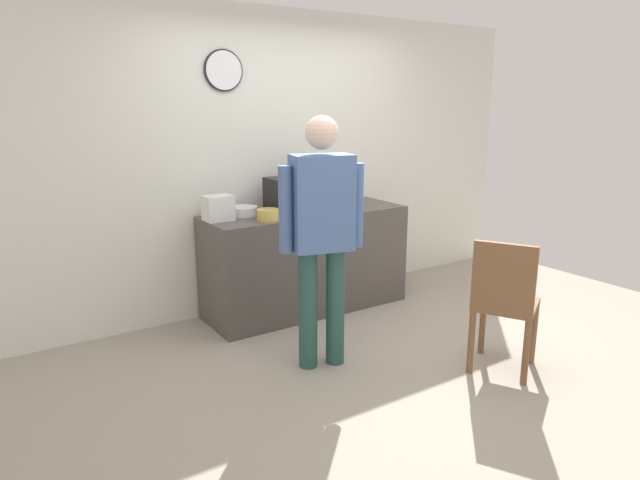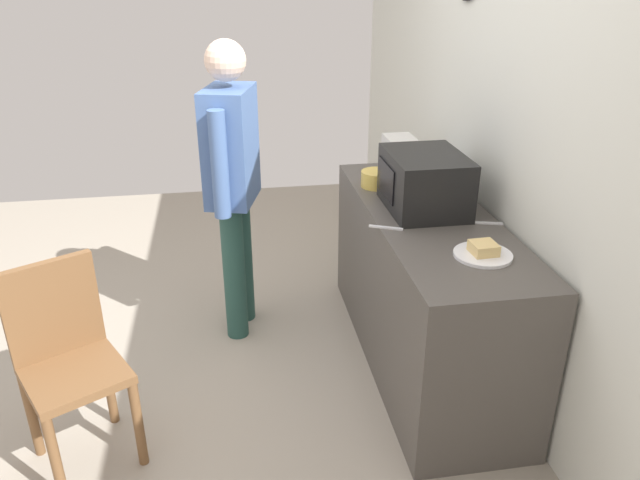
{
  "view_description": "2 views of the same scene",
  "coord_description": "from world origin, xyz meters",
  "px_view_note": "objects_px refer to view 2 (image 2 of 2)",
  "views": [
    {
      "loc": [
        -2.49,
        -2.85,
        1.81
      ],
      "look_at": [
        -0.13,
        0.74,
        0.76
      ],
      "focal_mm": 31.55,
      "sensor_mm": 36.0,
      "label": 1
    },
    {
      "loc": [
        2.83,
        0.18,
        2.09
      ],
      "look_at": [
        -0.19,
        0.67,
        0.68
      ],
      "focal_mm": 34.04,
      "sensor_mm": 36.0,
      "label": 2
    }
  ],
  "objects_px": {
    "wooden_chair": "(67,356)",
    "toaster": "(399,152)",
    "cereal_bowl": "(423,174)",
    "person_standing": "(232,172)",
    "microwave": "(424,182)",
    "sandwich_plate": "(483,252)",
    "spoon_utensil": "(386,228)",
    "fork_utensil": "(486,223)",
    "salad_bowl": "(377,179)"
  },
  "relations": [
    {
      "from": "microwave",
      "to": "sandwich_plate",
      "type": "xyz_separation_m",
      "value": [
        0.6,
        0.09,
        -0.13
      ]
    },
    {
      "from": "sandwich_plate",
      "to": "fork_utensil",
      "type": "relative_size",
      "value": 1.54
    },
    {
      "from": "sandwich_plate",
      "to": "toaster",
      "type": "xyz_separation_m",
      "value": [
        -1.31,
        -0.01,
        0.08
      ]
    },
    {
      "from": "fork_utensil",
      "to": "microwave",
      "type": "bearing_deg",
      "value": -135.09
    },
    {
      "from": "microwave",
      "to": "fork_utensil",
      "type": "xyz_separation_m",
      "value": [
        0.25,
        0.25,
        -0.15
      ]
    },
    {
      "from": "microwave",
      "to": "wooden_chair",
      "type": "distance_m",
      "value": 1.91
    },
    {
      "from": "salad_bowl",
      "to": "wooden_chair",
      "type": "distance_m",
      "value": 1.89
    },
    {
      "from": "cereal_bowl",
      "to": "toaster",
      "type": "xyz_separation_m",
      "value": [
        -0.26,
        -0.08,
        0.06
      ]
    },
    {
      "from": "microwave",
      "to": "person_standing",
      "type": "relative_size",
      "value": 0.29
    },
    {
      "from": "toaster",
      "to": "wooden_chair",
      "type": "relative_size",
      "value": 0.23
    },
    {
      "from": "sandwich_plate",
      "to": "person_standing",
      "type": "distance_m",
      "value": 1.48
    },
    {
      "from": "sandwich_plate",
      "to": "spoon_utensil",
      "type": "height_order",
      "value": "sandwich_plate"
    },
    {
      "from": "wooden_chair",
      "to": "toaster",
      "type": "bearing_deg",
      "value": 124.3
    },
    {
      "from": "wooden_chair",
      "to": "person_standing",
      "type": "bearing_deg",
      "value": 141.09
    },
    {
      "from": "salad_bowl",
      "to": "cereal_bowl",
      "type": "relative_size",
      "value": 0.75
    },
    {
      "from": "microwave",
      "to": "cereal_bowl",
      "type": "bearing_deg",
      "value": 161.64
    },
    {
      "from": "salad_bowl",
      "to": "toaster",
      "type": "xyz_separation_m",
      "value": [
        -0.33,
        0.23,
        0.05
      ]
    },
    {
      "from": "sandwich_plate",
      "to": "spoon_utensil",
      "type": "relative_size",
      "value": 1.54
    },
    {
      "from": "salad_bowl",
      "to": "wooden_chair",
      "type": "relative_size",
      "value": 0.2
    },
    {
      "from": "salad_bowl",
      "to": "person_standing",
      "type": "distance_m",
      "value": 0.83
    },
    {
      "from": "toaster",
      "to": "sandwich_plate",
      "type": "bearing_deg",
      "value": 0.63
    },
    {
      "from": "microwave",
      "to": "cereal_bowl",
      "type": "relative_size",
      "value": 2.04
    },
    {
      "from": "toaster",
      "to": "person_standing",
      "type": "distance_m",
      "value": 1.1
    },
    {
      "from": "salad_bowl",
      "to": "fork_utensil",
      "type": "height_order",
      "value": "salad_bowl"
    },
    {
      "from": "sandwich_plate",
      "to": "toaster",
      "type": "bearing_deg",
      "value": -179.37
    },
    {
      "from": "person_standing",
      "to": "spoon_utensil",
      "type": "bearing_deg",
      "value": 48.34
    },
    {
      "from": "cereal_bowl",
      "to": "person_standing",
      "type": "height_order",
      "value": "person_standing"
    },
    {
      "from": "cereal_bowl",
      "to": "person_standing",
      "type": "xyz_separation_m",
      "value": [
        0.04,
        -1.14,
        0.08
      ]
    },
    {
      "from": "fork_utensil",
      "to": "person_standing",
      "type": "xyz_separation_m",
      "value": [
        -0.67,
        -1.24,
        0.11
      ]
    },
    {
      "from": "spoon_utensil",
      "to": "cereal_bowl",
      "type": "bearing_deg",
      "value": 148.85
    },
    {
      "from": "toaster",
      "to": "fork_utensil",
      "type": "bearing_deg",
      "value": 10.46
    },
    {
      "from": "toaster",
      "to": "fork_utensil",
      "type": "height_order",
      "value": "toaster"
    },
    {
      "from": "microwave",
      "to": "person_standing",
      "type": "distance_m",
      "value": 1.07
    },
    {
      "from": "microwave",
      "to": "toaster",
      "type": "bearing_deg",
      "value": 174.3
    },
    {
      "from": "fork_utensil",
      "to": "spoon_utensil",
      "type": "bearing_deg",
      "value": -92.69
    },
    {
      "from": "fork_utensil",
      "to": "spoon_utensil",
      "type": "relative_size",
      "value": 1.0
    },
    {
      "from": "spoon_utensil",
      "to": "wooden_chair",
      "type": "height_order",
      "value": "wooden_chair"
    },
    {
      "from": "sandwich_plate",
      "to": "person_standing",
      "type": "bearing_deg",
      "value": -133.52
    },
    {
      "from": "cereal_bowl",
      "to": "wooden_chair",
      "type": "bearing_deg",
      "value": -62.54
    },
    {
      "from": "cereal_bowl",
      "to": "wooden_chair",
      "type": "relative_size",
      "value": 0.26
    },
    {
      "from": "sandwich_plate",
      "to": "spoon_utensil",
      "type": "distance_m",
      "value": 0.51
    },
    {
      "from": "microwave",
      "to": "spoon_utensil",
      "type": "height_order",
      "value": "microwave"
    },
    {
      "from": "cereal_bowl",
      "to": "spoon_utensil",
      "type": "relative_size",
      "value": 1.44
    },
    {
      "from": "salad_bowl",
      "to": "person_standing",
      "type": "bearing_deg",
      "value": -92.65
    },
    {
      "from": "microwave",
      "to": "cereal_bowl",
      "type": "xyz_separation_m",
      "value": [
        -0.46,
        0.15,
        -0.11
      ]
    },
    {
      "from": "sandwich_plate",
      "to": "cereal_bowl",
      "type": "distance_m",
      "value": 1.06
    },
    {
      "from": "fork_utensil",
      "to": "salad_bowl",
      "type": "bearing_deg",
      "value": -147.34
    },
    {
      "from": "sandwich_plate",
      "to": "wooden_chair",
      "type": "height_order",
      "value": "sandwich_plate"
    },
    {
      "from": "cereal_bowl",
      "to": "wooden_chair",
      "type": "height_order",
      "value": "cereal_bowl"
    },
    {
      "from": "salad_bowl",
      "to": "person_standing",
      "type": "xyz_separation_m",
      "value": [
        -0.04,
        -0.83,
        0.07
      ]
    }
  ]
}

